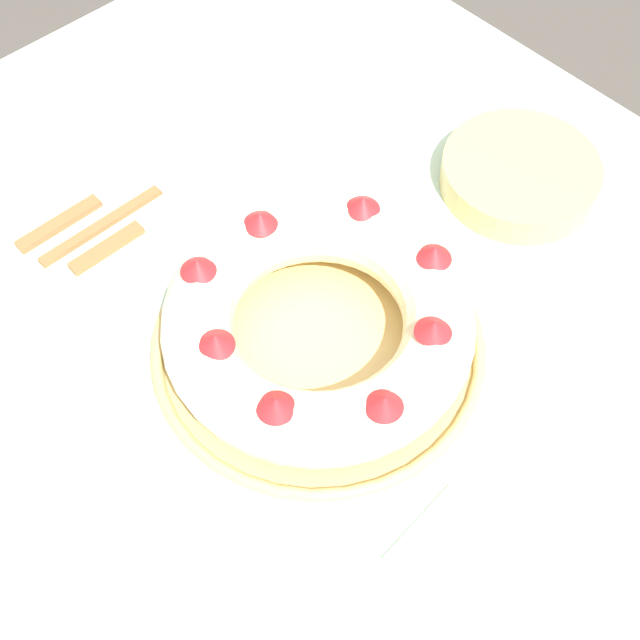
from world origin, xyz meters
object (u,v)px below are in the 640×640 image
fork (136,204)px  napkin (478,573)px  side_bowl (520,175)px  bundt_cake (320,319)px  serving_knife (95,202)px  cake_knife (138,228)px  serving_dish (320,345)px

fork → napkin: bearing=-4.0°
side_bowl → bundt_cake: bearing=-88.1°
serving_knife → side_bowl: (0.30, 0.36, 0.01)m
fork → bundt_cake: bearing=3.7°
fork → cake_knife: cake_knife is taller
cake_knife → serving_dish: bearing=8.9°
fork → cake_knife: (0.03, -0.02, -0.00)m
bundt_cake → cake_knife: bundt_cake is taller
serving_dish → side_bowl: side_bowl is taller
serving_knife → side_bowl: side_bowl is taller
bundt_cake → fork: size_ratio=1.38×
bundt_cake → serving_dish: bearing=148.1°
bundt_cake → cake_knife: bearing=-170.9°
serving_dish → serving_knife: 0.31m
cake_knife → fork: bearing=145.8°
fork → side_bowl: side_bowl is taller
bundt_cake → side_bowl: size_ratio=1.68×
fork → napkin: size_ratio=1.59×
cake_knife → napkin: bearing=-1.9°
serving_knife → napkin: (0.56, -0.00, -0.00)m
side_bowl → napkin: 0.45m
serving_knife → bundt_cake: bearing=6.8°
bundt_cake → napkin: bundt_cake is taller
serving_knife → side_bowl: size_ratio=1.29×
fork → cake_knife: 0.04m
side_bowl → napkin: bearing=-54.2°
side_bowl → serving_knife: bearing=-129.5°
serving_knife → napkin: serving_knife is taller
side_bowl → napkin: (0.26, -0.36, -0.02)m
bundt_cake → napkin: size_ratio=2.20×
bundt_cake → fork: 0.28m
serving_knife → cake_knife: (0.06, 0.01, -0.00)m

